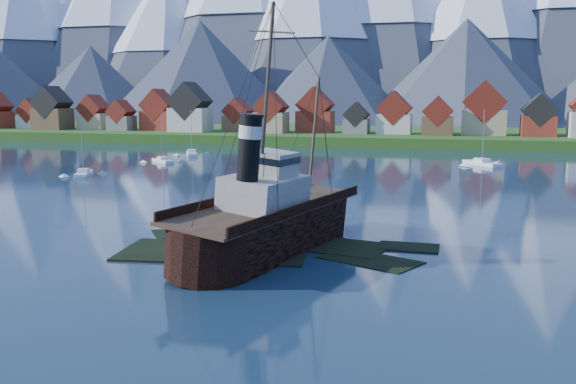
% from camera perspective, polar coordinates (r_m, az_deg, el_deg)
% --- Properties ---
extents(ground, '(1400.00, 1400.00, 0.00)m').
position_cam_1_polar(ground, '(63.59, -3.39, -5.15)').
color(ground, '#182F44').
rests_on(ground, ground).
extents(shoal, '(31.71, 21.24, 1.14)m').
position_cam_1_polar(shoal, '(65.14, -1.29, -5.12)').
color(shoal, black).
rests_on(shoal, ground).
extents(shore_bank, '(600.00, 80.00, 3.20)m').
position_cam_1_polar(shore_bank, '(229.89, 10.30, 4.58)').
color(shore_bank, '#184A15').
rests_on(shore_bank, ground).
extents(seawall, '(600.00, 2.50, 2.00)m').
position_cam_1_polar(seawall, '(192.15, 9.30, 3.87)').
color(seawall, '#3F3D38').
rests_on(seawall, ground).
extents(town, '(250.96, 16.69, 17.30)m').
position_cam_1_polar(town, '(217.36, 1.15, 6.87)').
color(town, maroon).
rests_on(town, ground).
extents(mountains, '(965.00, 340.00, 205.00)m').
position_cam_1_polar(mountains, '(545.30, 13.47, 16.05)').
color(mountains, '#2D333D').
rests_on(mountains, ground).
extents(tugboat_wreck, '(7.19, 30.98, 24.55)m').
position_cam_1_polar(tugboat_wreck, '(63.52, -1.39, -2.31)').
color(tugboat_wreck, black).
rests_on(tugboat_wreck, ground).
extents(sailboat_a, '(5.53, 9.06, 10.87)m').
position_cam_1_polar(sailboat_a, '(129.31, -17.71, 1.51)').
color(sailboat_a, white).
rests_on(sailboat_a, ground).
extents(sailboat_c, '(6.44, 9.55, 12.25)m').
position_cam_1_polar(sailboat_c, '(168.51, -8.55, 3.35)').
color(sailboat_c, white).
rests_on(sailboat_c, ground).
extents(sailboat_e, '(8.58, 10.62, 12.79)m').
position_cam_1_polar(sailboat_e, '(148.35, 16.87, 2.41)').
color(sailboat_e, white).
rests_on(sailboat_e, ground).
extents(sailboat_f, '(7.55, 7.02, 11.31)m').
position_cam_1_polar(sailboat_f, '(150.96, -11.08, 2.70)').
color(sailboat_f, white).
rests_on(sailboat_f, ground).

